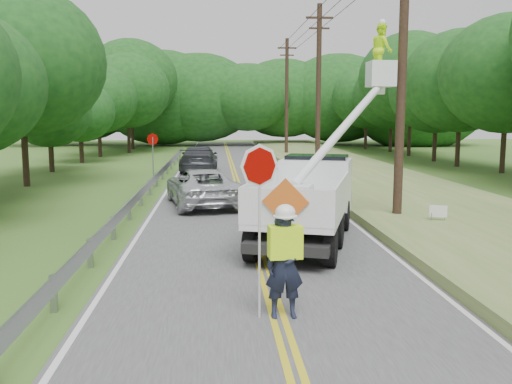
{
  "coord_description": "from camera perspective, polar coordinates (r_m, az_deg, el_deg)",
  "views": [
    {
      "loc": [
        -1.08,
        -9.1,
        3.63
      ],
      "look_at": [
        0.0,
        6.0,
        1.5
      ],
      "focal_mm": 38.96,
      "sensor_mm": 36.0,
      "label": 1
    }
  ],
  "objects": [
    {
      "name": "utility_poles",
      "position": [
        26.86,
        9.19,
        11.41
      ],
      "size": [
        1.6,
        43.3,
        10.0
      ],
      "color": "black",
      "rests_on": "ground"
    },
    {
      "name": "road",
      "position": [
        23.41,
        -1.39,
        -0.89
      ],
      "size": [
        7.2,
        96.0,
        0.03
      ],
      "color": "#444346",
      "rests_on": "ground"
    },
    {
      "name": "treeline_left",
      "position": [
        40.87,
        -17.44,
        10.54
      ],
      "size": [
        9.9,
        55.68,
        11.24
      ],
      "color": "#332319",
      "rests_on": "ground"
    },
    {
      "name": "flagger",
      "position": [
        9.88,
        2.92,
        -6.71
      ],
      "size": [
        1.16,
        0.51,
        3.1
      ],
      "color": "#191E33",
      "rests_on": "road"
    },
    {
      "name": "treeline_right",
      "position": [
        37.12,
        23.9,
        11.42
      ],
      "size": [
        12.79,
        55.97,
        11.99
      ],
      "color": "#332319",
      "rests_on": "ground"
    },
    {
      "name": "treeline_horizon",
      "position": [
        65.36,
        -0.86,
        9.65
      ],
      "size": [
        56.97,
        15.15,
        12.42
      ],
      "color": "#144018",
      "rests_on": "ground"
    },
    {
      "name": "bucket_truck",
      "position": [
        16.8,
        6.22,
        0.71
      ],
      "size": [
        5.3,
        6.94,
        6.51
      ],
      "color": "black",
      "rests_on": "road"
    },
    {
      "name": "tall_grass_verge",
      "position": [
        24.75,
        15.26,
        -0.36
      ],
      "size": [
        7.0,
        96.0,
        0.3
      ],
      "primitive_type": "cube",
      "color": "#547238",
      "rests_on": "ground"
    },
    {
      "name": "stop_sign_permanent",
      "position": [
        27.58,
        -10.54,
        4.09
      ],
      "size": [
        0.53,
        0.26,
        2.7
      ],
      "color": "gray",
      "rests_on": "ground"
    },
    {
      "name": "yard_sign",
      "position": [
        18.44,
        18.21,
        -1.97
      ],
      "size": [
        0.51,
        0.23,
        0.78
      ],
      "color": "white",
      "rests_on": "ground"
    },
    {
      "name": "guardrail",
      "position": [
        24.38,
        -10.97,
        0.61
      ],
      "size": [
        0.18,
        48.0,
        0.77
      ],
      "color": "gray",
      "rests_on": "ground"
    },
    {
      "name": "suv_darkgrey",
      "position": [
        35.33,
        -5.87,
        3.42
      ],
      "size": [
        2.41,
        5.63,
        1.62
      ],
      "primitive_type": "imported",
      "rotation": [
        0.0,
        0.0,
        3.12
      ],
      "color": "#383A40",
      "rests_on": "road"
    },
    {
      "name": "ground",
      "position": [
        9.86,
        2.55,
        -13.61
      ],
      "size": [
        140.0,
        140.0,
        0.0
      ],
      "primitive_type": "plane",
      "color": "#3A6325",
      "rests_on": "ground"
    },
    {
      "name": "suv_silver",
      "position": [
        22.15,
        -5.53,
        0.51
      ],
      "size": [
        3.38,
        5.65,
        1.47
      ],
      "primitive_type": "imported",
      "rotation": [
        0.0,
        0.0,
        3.33
      ],
      "color": "silver",
      "rests_on": "road"
    }
  ]
}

